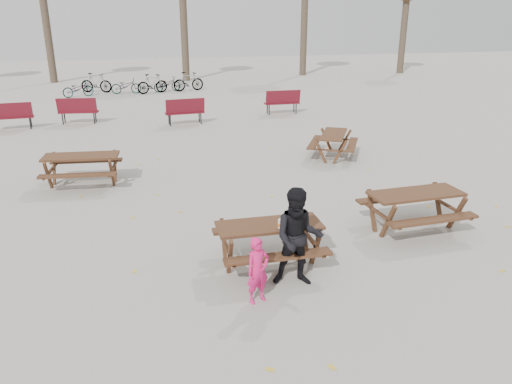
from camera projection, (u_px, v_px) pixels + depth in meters
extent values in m
plane|color=gray|center=(269.00, 264.00, 8.81)|extent=(80.00, 80.00, 0.00)
cube|color=#392515|center=(269.00, 225.00, 8.55)|extent=(1.80, 0.70, 0.05)
cube|color=#392515|center=(278.00, 257.00, 8.10)|extent=(1.80, 0.25, 0.05)
cube|color=#392515|center=(261.00, 227.00, 9.20)|extent=(1.80, 0.25, 0.05)
cylinder|color=#392515|center=(230.00, 258.00, 8.25)|extent=(0.08, 0.08, 0.73)
cylinder|color=#392515|center=(224.00, 242.00, 8.79)|extent=(0.08, 0.08, 0.73)
cylinder|color=#392515|center=(316.00, 249.00, 8.57)|extent=(0.08, 0.08, 0.73)
cylinder|color=#392515|center=(305.00, 234.00, 9.11)|extent=(0.08, 0.08, 0.73)
cube|color=white|center=(284.00, 225.00, 8.43)|extent=(0.18, 0.11, 0.03)
ellipsoid|color=tan|center=(284.00, 223.00, 8.42)|extent=(0.14, 0.06, 0.05)
cylinder|color=silver|center=(280.00, 224.00, 8.36)|extent=(0.06, 0.06, 0.15)
cylinder|color=orange|center=(280.00, 225.00, 8.36)|extent=(0.07, 0.07, 0.05)
cylinder|color=white|center=(280.00, 219.00, 8.33)|extent=(0.03, 0.03, 0.02)
imported|color=#DF1B67|center=(258.00, 270.00, 7.52)|extent=(0.45, 0.38, 1.06)
imported|color=black|center=(298.00, 238.00, 7.91)|extent=(0.92, 0.79, 1.65)
imported|color=black|center=(78.00, 89.00, 25.43)|extent=(1.62, 1.00, 0.81)
imported|color=black|center=(96.00, 83.00, 26.73)|extent=(1.77, 1.04, 1.03)
imported|color=black|center=(126.00, 86.00, 26.42)|extent=(1.56, 0.59, 0.81)
imported|color=black|center=(152.00, 84.00, 26.46)|extent=(1.76, 1.06, 1.02)
imported|color=black|center=(167.00, 84.00, 27.10)|extent=(1.62, 0.99, 0.80)
imported|color=black|center=(188.00, 81.00, 27.25)|extent=(1.77, 0.88, 1.03)
cylinder|color=#382B21|center=(47.00, 29.00, 29.53)|extent=(0.44, 0.44, 6.30)
cylinder|color=#382B21|center=(184.00, 31.00, 30.38)|extent=(0.44, 0.44, 5.95)
cylinder|color=#382B21|center=(304.00, 24.00, 32.89)|extent=(0.44, 0.44, 6.65)
cylinder|color=#382B21|center=(403.00, 34.00, 34.17)|extent=(0.44, 0.44, 5.25)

